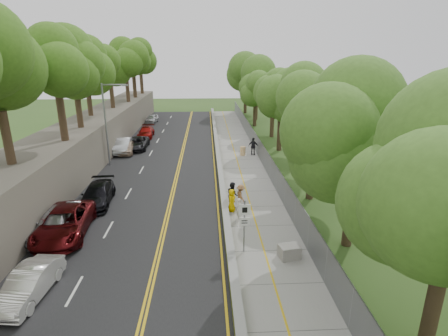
% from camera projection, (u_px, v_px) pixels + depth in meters
% --- Properties ---
extents(ground, '(140.00, 140.00, 0.00)m').
position_uv_depth(ground, '(223.00, 227.00, 22.32)').
color(ground, '#33511E').
rests_on(ground, ground).
extents(road, '(11.20, 66.00, 0.04)m').
position_uv_depth(road, '(164.00, 161.00, 36.31)').
color(road, black).
rests_on(road, ground).
extents(sidewalk, '(4.20, 66.00, 0.05)m').
position_uv_depth(sidewalk, '(240.00, 160.00, 36.69)').
color(sidewalk, gray).
rests_on(sidewalk, ground).
extents(jersey_barrier, '(0.42, 66.00, 0.60)m').
position_uv_depth(jersey_barrier, '(218.00, 157.00, 36.49)').
color(jersey_barrier, '#C8E625').
rests_on(jersey_barrier, ground).
extents(rock_embankment, '(5.00, 66.00, 4.00)m').
position_uv_depth(rock_embankment, '(82.00, 143.00, 35.30)').
color(rock_embankment, '#595147').
rests_on(rock_embankment, ground).
extents(chainlink_fence, '(0.04, 66.00, 2.00)m').
position_uv_depth(chainlink_fence, '(260.00, 150.00, 36.49)').
color(chainlink_fence, slate).
rests_on(chainlink_fence, ground).
extents(trees_embankment, '(6.40, 66.00, 13.00)m').
position_uv_depth(trees_embankment, '(77.00, 55.00, 32.71)').
color(trees_embankment, '#45791E').
rests_on(trees_embankment, rock_embankment).
extents(trees_fenceside, '(7.00, 66.00, 14.00)m').
position_uv_depth(trees_fenceside, '(286.00, 92.00, 34.75)').
color(trees_fenceside, '#4F822A').
rests_on(trees_fenceside, ground).
extents(streetlight, '(2.52, 0.22, 8.00)m').
position_uv_depth(streetlight, '(108.00, 119.00, 33.69)').
color(streetlight, gray).
rests_on(streetlight, ground).
extents(signpost, '(0.62, 0.09, 3.10)m').
position_uv_depth(signpost, '(244.00, 221.00, 18.91)').
color(signpost, gray).
rests_on(signpost, sidewalk).
extents(construction_barrel, '(0.59, 0.59, 0.97)m').
position_uv_depth(construction_barrel, '(243.00, 151.00, 38.09)').
color(construction_barrel, orange).
rests_on(construction_barrel, sidewalk).
extents(concrete_block, '(1.21, 1.00, 0.72)m').
position_uv_depth(concrete_block, '(289.00, 252.00, 18.80)').
color(concrete_block, gray).
rests_on(concrete_block, sidewalk).
extents(car_0, '(2.04, 4.91, 1.66)m').
position_uv_depth(car_0, '(57.00, 222.00, 21.14)').
color(car_0, '#A5A6AA').
rests_on(car_0, road).
extents(car_1, '(1.80, 4.20, 1.35)m').
position_uv_depth(car_1, '(29.00, 284.00, 15.67)').
color(car_1, white).
rests_on(car_1, road).
extents(car_2, '(3.20, 6.09, 1.63)m').
position_uv_depth(car_2, '(64.00, 223.00, 21.04)').
color(car_2, '#4D0B0D').
rests_on(car_2, road).
extents(car_3, '(2.35, 5.06, 1.43)m').
position_uv_depth(car_3, '(97.00, 195.00, 25.57)').
color(car_3, black).
rests_on(car_3, road).
extents(car_4, '(1.68, 3.99, 1.35)m').
position_uv_depth(car_4, '(127.00, 147.00, 38.82)').
color(car_4, tan).
rests_on(car_4, road).
extents(car_5, '(1.82, 4.81, 1.57)m').
position_uv_depth(car_5, '(123.00, 145.00, 39.21)').
color(car_5, silver).
rests_on(car_5, road).
extents(car_6, '(2.27, 4.88, 1.35)m').
position_uv_depth(car_6, '(137.00, 143.00, 40.68)').
color(car_6, black).
rests_on(car_6, road).
extents(car_7, '(2.01, 4.69, 1.35)m').
position_uv_depth(car_7, '(146.00, 132.00, 46.52)').
color(car_7, maroon).
rests_on(car_7, road).
extents(car_8, '(1.95, 4.12, 1.36)m').
position_uv_depth(car_8, '(152.00, 119.00, 56.23)').
color(car_8, '#B7B8BB').
rests_on(car_8, road).
extents(painter_0, '(0.79, 0.93, 1.63)m').
position_uv_depth(painter_0, '(232.00, 200.00, 24.31)').
color(painter_0, '#F1BC00').
rests_on(painter_0, sidewalk).
extents(painter_1, '(0.41, 0.59, 1.52)m').
position_uv_depth(painter_1, '(239.00, 209.00, 23.08)').
color(painter_1, white).
rests_on(painter_1, sidewalk).
extents(painter_2, '(0.94, 1.07, 1.86)m').
position_uv_depth(painter_2, '(232.00, 194.00, 25.02)').
color(painter_2, black).
rests_on(painter_2, sidewalk).
extents(painter_3, '(0.89, 1.20, 1.66)m').
position_uv_depth(painter_3, '(241.00, 196.00, 25.07)').
color(painter_3, '#9F6B41').
rests_on(painter_3, sidewalk).
extents(person_far, '(1.22, 0.81, 1.92)m').
position_uv_depth(person_far, '(253.00, 146.00, 38.05)').
color(person_far, black).
rests_on(person_far, sidewalk).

